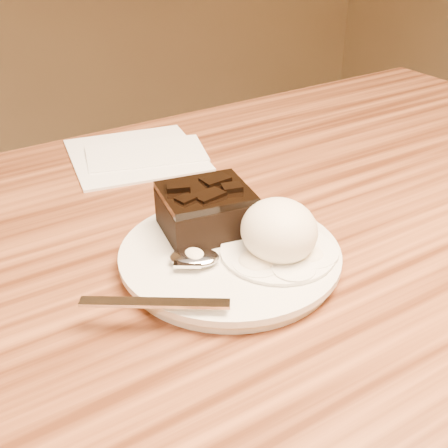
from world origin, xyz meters
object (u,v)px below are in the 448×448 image
spoon (195,259)px  napkin (136,154)px  plate (230,258)px  ice_cream_scoop (279,231)px  brownie (206,213)px

spoon → napkin: 0.29m
plate → ice_cream_scoop: (0.03, -0.03, 0.03)m
brownie → ice_cream_scoop: size_ratio=1.13×
ice_cream_scoop → spoon: (-0.07, 0.03, -0.02)m
ice_cream_scoop → napkin: 0.31m
spoon → napkin: spoon is taller
brownie → ice_cream_scoop: (0.03, -0.07, 0.01)m
plate → brownie: brownie is taller
plate → spoon: size_ratio=1.16×
ice_cream_scoop → spoon: 0.08m
plate → ice_cream_scoop: 0.05m
plate → brownie: 0.05m
spoon → napkin: (0.07, 0.28, -0.02)m
plate → ice_cream_scoop: ice_cream_scoop is taller
plate → napkin: size_ratio=1.26×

